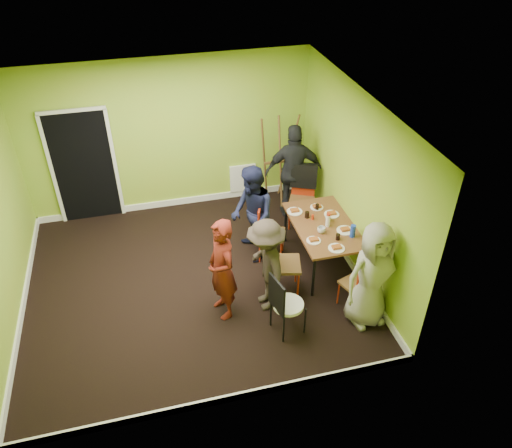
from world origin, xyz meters
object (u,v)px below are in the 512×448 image
Objects in this scene: chair_back_end at (304,182)px; person_left_near at (266,266)px; dining_table at (324,228)px; blue_bottle at (353,231)px; chair_bentwood at (284,302)px; person_back_end at (294,172)px; chair_left_far at (267,229)px; chair_left_near at (279,259)px; person_left_far at (252,214)px; person_front_end at (372,275)px; thermos at (328,221)px; person_standing at (222,270)px; chair_front_end at (360,282)px; easel at (278,160)px; orange_bottle at (313,217)px.

chair_back_end is 0.74× the size of person_left_near.
dining_table is 7.44× the size of blue_bottle.
chair_bentwood is 2.93m from person_back_end.
chair_left_far is 1.01× the size of chair_bentwood.
chair_left_near reaches higher than chair_back_end.
chair_bentwood is (-0.16, -0.80, -0.08)m from chair_left_near.
person_left_far is 2.15m from person_front_end.
thermos is at bearing -49.72° from dining_table.
person_front_end is (1.19, -0.08, 0.28)m from chair_bentwood.
chair_left_far is at bearing 124.78° from person_standing.
chair_front_end is at bearing -102.56° from blue_bottle.
chair_left_near reaches higher than blue_bottle.
person_front_end is (1.29, -0.64, 0.08)m from person_left_near.
chair_bentwood is 0.60m from person_left_near.
person_standing is at bearing -19.05° from chair_left_far.
person_front_end is (0.98, -1.71, 0.26)m from chair_left_far.
easel is at bearing 150.73° from chair_bentwood.
person_left_near reaches higher than dining_table.
chair_bentwood is at bearing -104.82° from easel.
person_front_end is at bearing 116.13° from chair_back_end.
person_front_end reaches higher than chair_left_far.
thermos is at bearing 85.24° from chair_left_far.
person_front_end reaches higher than thermos.
dining_table is at bearing 131.89° from chair_left_near.
person_front_end reaches higher than blue_bottle.
chair_bentwood is 0.55× the size of person_back_end.
person_front_end is at bearing -82.64° from dining_table.
thermos is at bearing 124.37° from chair_bentwood.
easel is 3.28m from person_front_end.
orange_bottle is 1.32m from person_left_near.
chair_front_end is (0.14, -1.11, -0.19)m from dining_table.
easel reaches higher than orange_bottle.
chair_left_near is at bearing -176.86° from blue_bottle.
person_back_end is (0.80, 1.10, 0.33)m from chair_left_far.
person_standing reaches higher than person_left_near.
person_back_end is (-0.04, 1.53, 0.02)m from thermos.
easel reaches higher than blue_bottle.
easel reaches higher than chair_left_near.
person_standing is 0.97× the size of person_left_far.
person_left_far is at bearing 173.90° from person_left_near.
chair_back_end is 2.38m from chair_front_end.
chair_bentwood is at bearing -121.97° from orange_bottle.
chair_left_far reaches higher than dining_table.
chair_back_end is (0.90, 0.88, 0.22)m from chair_left_far.
person_front_end is (0.13, -1.28, -0.04)m from thermos.
orange_bottle is (-0.16, 0.22, -0.06)m from thermos.
chair_front_end is 0.50× the size of easel.
thermos is at bearing 74.97° from chair_front_end.
person_standing is at bearing -61.16° from chair_left_near.
easel is at bearing 146.19° from person_left_far.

